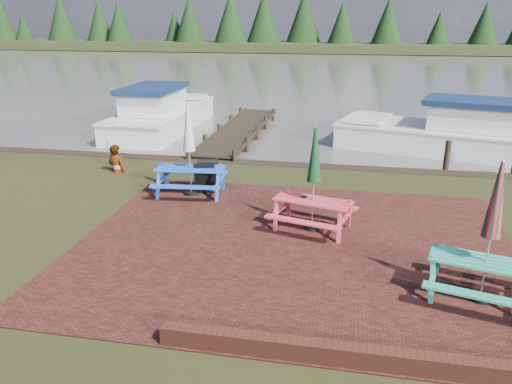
{
  "coord_description": "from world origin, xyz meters",
  "views": [
    {
      "loc": [
        1.02,
        -8.4,
        4.5
      ],
      "look_at": [
        -0.89,
        1.39,
        1.0
      ],
      "focal_mm": 35.0,
      "sensor_mm": 36.0,
      "label": 1
    }
  ],
  "objects_px": {
    "picnic_table_blue": "(190,163)",
    "boat_near": "(454,135)",
    "picnic_table_teal": "(487,255)",
    "jetty": "(240,130)",
    "chalkboard": "(206,177)",
    "boat_jetty": "(161,115)",
    "person": "(115,145)",
    "picnic_table_red": "(313,195)"
  },
  "relations": [
    {
      "from": "chalkboard",
      "to": "boat_jetty",
      "type": "bearing_deg",
      "value": 107.13
    },
    {
      "from": "picnic_table_red",
      "to": "boat_near",
      "type": "xyz_separation_m",
      "value": [
        4.41,
        8.53,
        -0.37
      ]
    },
    {
      "from": "picnic_table_blue",
      "to": "jetty",
      "type": "height_order",
      "value": "picnic_table_blue"
    },
    {
      "from": "person",
      "to": "boat_near",
      "type": "bearing_deg",
      "value": -139.3
    },
    {
      "from": "picnic_table_blue",
      "to": "jetty",
      "type": "distance_m",
      "value": 7.69
    },
    {
      "from": "picnic_table_teal",
      "to": "picnic_table_red",
      "type": "height_order",
      "value": "picnic_table_teal"
    },
    {
      "from": "picnic_table_red",
      "to": "picnic_table_blue",
      "type": "xyz_separation_m",
      "value": [
        -3.38,
        1.71,
        0.06
      ]
    },
    {
      "from": "picnic_table_red",
      "to": "picnic_table_blue",
      "type": "height_order",
      "value": "picnic_table_blue"
    },
    {
      "from": "boat_near",
      "to": "picnic_table_red",
      "type": "bearing_deg",
      "value": 167.56
    },
    {
      "from": "picnic_table_teal",
      "to": "chalkboard",
      "type": "relative_size",
      "value": 2.71
    },
    {
      "from": "jetty",
      "to": "boat_jetty",
      "type": "xyz_separation_m",
      "value": [
        -3.69,
        0.76,
        0.34
      ]
    },
    {
      "from": "picnic_table_red",
      "to": "boat_near",
      "type": "distance_m",
      "value": 9.61
    },
    {
      "from": "picnic_table_blue",
      "to": "boat_jetty",
      "type": "relative_size",
      "value": 0.33
    },
    {
      "from": "picnic_table_teal",
      "to": "jetty",
      "type": "relative_size",
      "value": 0.27
    },
    {
      "from": "picnic_table_red",
      "to": "chalkboard",
      "type": "relative_size",
      "value": 2.63
    },
    {
      "from": "picnic_table_blue",
      "to": "boat_near",
      "type": "bearing_deg",
      "value": 35.72
    },
    {
      "from": "boat_near",
      "to": "person",
      "type": "relative_size",
      "value": 5.01
    },
    {
      "from": "boat_near",
      "to": "jetty",
      "type": "bearing_deg",
      "value": 99.14
    },
    {
      "from": "picnic_table_blue",
      "to": "chalkboard",
      "type": "relative_size",
      "value": 2.8
    },
    {
      "from": "picnic_table_blue",
      "to": "boat_near",
      "type": "relative_size",
      "value": 0.3
    },
    {
      "from": "boat_jetty",
      "to": "boat_near",
      "type": "height_order",
      "value": "boat_jetty"
    },
    {
      "from": "chalkboard",
      "to": "person",
      "type": "bearing_deg",
      "value": 146.17
    },
    {
      "from": "picnic_table_teal",
      "to": "chalkboard",
      "type": "bearing_deg",
      "value": 159.25
    },
    {
      "from": "person",
      "to": "boat_jetty",
      "type": "bearing_deg",
      "value": -65.5
    },
    {
      "from": "picnic_table_teal",
      "to": "boat_jetty",
      "type": "bearing_deg",
      "value": 145.12
    },
    {
      "from": "picnic_table_blue",
      "to": "chalkboard",
      "type": "xyz_separation_m",
      "value": [
        0.36,
        0.24,
        -0.42
      ]
    },
    {
      "from": "picnic_table_red",
      "to": "person",
      "type": "relative_size",
      "value": 1.39
    },
    {
      "from": "jetty",
      "to": "boat_near",
      "type": "xyz_separation_m",
      "value": [
        8.19,
        -0.82,
        0.33
      ]
    },
    {
      "from": "picnic_table_red",
      "to": "jetty",
      "type": "bearing_deg",
      "value": 127.33
    },
    {
      "from": "jetty",
      "to": "boat_near",
      "type": "relative_size",
      "value": 1.07
    },
    {
      "from": "jetty",
      "to": "person",
      "type": "relative_size",
      "value": 5.38
    },
    {
      "from": "picnic_table_blue",
      "to": "chalkboard",
      "type": "height_order",
      "value": "picnic_table_blue"
    },
    {
      "from": "picnic_table_teal",
      "to": "picnic_table_blue",
      "type": "xyz_separation_m",
      "value": [
        -6.41,
        4.14,
        0.03
      ]
    },
    {
      "from": "picnic_table_red",
      "to": "chalkboard",
      "type": "bearing_deg",
      "value": 162.4
    },
    {
      "from": "jetty",
      "to": "person",
      "type": "height_order",
      "value": "person"
    },
    {
      "from": "chalkboard",
      "to": "boat_near",
      "type": "bearing_deg",
      "value": 30.07
    },
    {
      "from": "picnic_table_teal",
      "to": "boat_near",
      "type": "xyz_separation_m",
      "value": [
        1.38,
        10.96,
        -0.4
      ]
    },
    {
      "from": "picnic_table_blue",
      "to": "person",
      "type": "distance_m",
      "value": 3.3
    },
    {
      "from": "picnic_table_red",
      "to": "jetty",
      "type": "relative_size",
      "value": 0.26
    },
    {
      "from": "picnic_table_teal",
      "to": "picnic_table_red",
      "type": "bearing_deg",
      "value": 156.45
    },
    {
      "from": "picnic_table_red",
      "to": "person",
      "type": "xyz_separation_m",
      "value": [
        -6.28,
        3.29,
        0.02
      ]
    },
    {
      "from": "picnic_table_red",
      "to": "person",
      "type": "bearing_deg",
      "value": 167.65
    }
  ]
}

